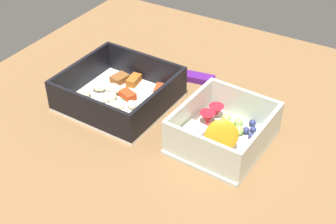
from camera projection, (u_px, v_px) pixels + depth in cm
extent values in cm
cube|color=brown|center=(172.00, 130.00, 77.60)|extent=(80.00, 80.00, 2.00)
cube|color=white|center=(120.00, 101.00, 82.00)|extent=(18.03, 17.25, 0.60)
cube|color=black|center=(81.00, 73.00, 83.87)|extent=(1.11, 16.74, 5.33)
cube|color=black|center=(159.00, 103.00, 76.58)|extent=(1.11, 16.74, 5.33)
cube|color=black|center=(145.00, 67.00, 85.68)|extent=(16.34, 1.10, 5.33)
cube|color=black|center=(88.00, 111.00, 74.77)|extent=(16.34, 1.10, 5.33)
ellipsoid|color=beige|center=(114.00, 88.00, 82.92)|extent=(3.05, 2.17, 1.49)
ellipsoid|color=beige|center=(132.00, 104.00, 79.61)|extent=(2.63, 2.53, 1.08)
ellipsoid|color=beige|center=(99.00, 87.00, 83.53)|extent=(3.01, 2.40, 1.34)
ellipsoid|color=beige|center=(84.00, 93.00, 81.67)|extent=(2.82, 3.42, 1.47)
ellipsoid|color=beige|center=(129.00, 128.00, 74.00)|extent=(2.26, 3.02, 1.42)
ellipsoid|color=beige|center=(96.00, 111.00, 77.93)|extent=(2.49, 2.81, 1.16)
ellipsoid|color=beige|center=(125.00, 113.00, 77.31)|extent=(3.09, 2.82, 1.27)
ellipsoid|color=beige|center=(146.00, 105.00, 79.05)|extent=(3.19, 2.64, 1.38)
ellipsoid|color=beige|center=(116.00, 105.00, 78.86)|extent=(3.33, 2.73, 1.45)
ellipsoid|color=beige|center=(112.00, 96.00, 81.18)|extent=(2.71, 3.12, 1.31)
ellipsoid|color=beige|center=(82.00, 106.00, 78.82)|extent=(2.87, 3.31, 1.39)
ellipsoid|color=beige|center=(98.00, 100.00, 80.22)|extent=(3.15, 3.01, 1.29)
cube|color=brown|center=(120.00, 78.00, 86.31)|extent=(2.93, 3.47, 1.24)
cube|color=red|center=(161.00, 90.00, 83.43)|extent=(2.74, 3.28, 1.14)
cube|color=#AD5B1E|center=(134.00, 80.00, 85.72)|extent=(2.08, 3.50, 1.36)
cube|color=red|center=(128.00, 95.00, 81.98)|extent=(3.41, 2.72, 1.25)
cube|color=#AD5B1E|center=(160.00, 98.00, 81.23)|extent=(3.02, 3.04, 1.22)
cube|color=#387A33|center=(74.00, 105.00, 80.38)|extent=(0.60, 0.40, 0.20)
cube|color=#387A33|center=(124.00, 99.00, 81.80)|extent=(0.60, 0.40, 0.20)
cube|color=#387A33|center=(83.00, 105.00, 80.44)|extent=(0.60, 0.40, 0.20)
cube|color=#387A33|center=(96.00, 112.00, 78.91)|extent=(0.60, 0.40, 0.20)
cube|color=silver|center=(222.00, 141.00, 73.34)|extent=(13.87, 15.37, 0.60)
cube|color=silver|center=(189.00, 113.00, 74.33)|extent=(1.45, 14.65, 5.41)
cube|color=silver|center=(261.00, 141.00, 68.75)|extent=(1.45, 14.65, 5.41)
cube|color=silver|center=(244.00, 104.00, 76.20)|extent=(11.85, 1.29, 5.41)
cube|color=silver|center=(200.00, 151.00, 66.88)|extent=(11.85, 1.29, 5.41)
ellipsoid|color=orange|center=(222.00, 136.00, 69.68)|extent=(5.99, 5.24, 5.25)
cube|color=red|center=(214.00, 130.00, 73.85)|extent=(3.19, 3.04, 1.53)
cube|color=#F4EACC|center=(196.00, 132.00, 73.10)|extent=(3.61, 2.85, 2.03)
cube|color=#F4EACC|center=(196.00, 145.00, 70.80)|extent=(3.60, 3.47, 1.73)
sphere|color=#9ECC60|center=(238.00, 123.00, 75.37)|extent=(1.57, 1.57, 1.57)
sphere|color=#9ECC60|center=(226.00, 118.00, 76.25)|extent=(1.65, 1.65, 1.65)
sphere|color=#9ECC60|center=(228.00, 125.00, 74.67)|extent=(1.80, 1.80, 1.80)
sphere|color=#9ECC60|center=(238.00, 130.00, 73.76)|extent=(1.67, 1.67, 1.67)
sphere|color=#9ECC60|center=(228.00, 132.00, 73.36)|extent=(1.59, 1.59, 1.59)
cone|color=red|center=(216.00, 111.00, 77.53)|extent=(2.55, 2.55, 2.04)
cone|color=red|center=(207.00, 118.00, 75.96)|extent=(2.61, 2.61, 2.09)
sphere|color=navy|center=(252.00, 123.00, 75.62)|extent=(1.18, 1.18, 1.18)
sphere|color=navy|center=(246.00, 130.00, 74.05)|extent=(1.20, 1.20, 1.20)
sphere|color=navy|center=(251.00, 136.00, 73.07)|extent=(1.01, 1.01, 1.01)
sphere|color=navy|center=(263.00, 132.00, 73.82)|extent=(0.97, 0.97, 0.97)
sphere|color=navy|center=(253.00, 130.00, 74.33)|extent=(1.05, 1.05, 1.05)
cube|color=#51197A|center=(196.00, 78.00, 87.73)|extent=(7.31, 3.58, 1.20)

